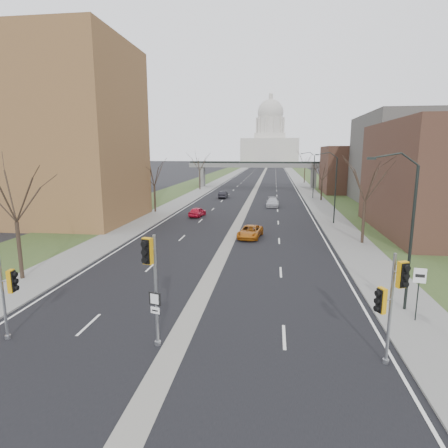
% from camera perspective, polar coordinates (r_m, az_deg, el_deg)
% --- Properties ---
extents(ground, '(700.00, 700.00, 0.00)m').
position_cam_1_polar(ground, '(17.87, -7.86, -18.72)').
color(ground, black).
rests_on(ground, ground).
extents(road_surface, '(20.00, 600.00, 0.01)m').
position_cam_1_polar(road_surface, '(165.23, 6.12, 7.81)').
color(road_surface, black).
rests_on(road_surface, ground).
extents(median_strip, '(1.20, 600.00, 0.02)m').
position_cam_1_polar(median_strip, '(165.23, 6.12, 7.81)').
color(median_strip, gray).
rests_on(median_strip, ground).
extents(sidewalk_right, '(4.00, 600.00, 0.12)m').
position_cam_1_polar(sidewalk_right, '(165.35, 10.32, 7.72)').
color(sidewalk_right, gray).
rests_on(sidewalk_right, ground).
extents(sidewalk_left, '(4.00, 600.00, 0.12)m').
position_cam_1_polar(sidewalk_left, '(165.97, 1.94, 7.90)').
color(sidewalk_left, gray).
rests_on(sidewalk_left, ground).
extents(grass_verge_right, '(8.00, 600.00, 0.10)m').
position_cam_1_polar(grass_verge_right, '(165.73, 12.41, 7.65)').
color(grass_verge_right, '#2B3E1D').
rests_on(grass_verge_right, ground).
extents(grass_verge_left, '(8.00, 600.00, 0.10)m').
position_cam_1_polar(grass_verge_left, '(166.67, -0.13, 7.92)').
color(grass_verge_left, '#2B3E1D').
rests_on(grass_verge_left, ground).
extents(apartment_building, '(25.00, 16.00, 22.00)m').
position_cam_1_polar(apartment_building, '(54.25, -27.06, 12.08)').
color(apartment_building, brown).
rests_on(apartment_building, ground).
extents(commercial_block_mid, '(18.00, 22.00, 15.00)m').
position_cam_1_polar(commercial_block_mid, '(71.01, 27.39, 8.67)').
color(commercial_block_mid, '#56554F').
rests_on(commercial_block_mid, ground).
extents(commercial_block_far, '(14.00, 14.00, 10.00)m').
position_cam_1_polar(commercial_block_far, '(86.84, 19.50, 7.80)').
color(commercial_block_far, '#4C3123').
rests_on(commercial_block_far, ground).
extents(pedestrian_bridge, '(34.00, 3.00, 6.45)m').
position_cam_1_polar(pedestrian_bridge, '(95.12, 5.02, 8.50)').
color(pedestrian_bridge, slate).
rests_on(pedestrian_bridge, ground).
extents(capitol, '(48.00, 42.00, 55.75)m').
position_cam_1_polar(capitol, '(335.11, 7.00, 12.52)').
color(capitol, beige).
rests_on(capitol, ground).
extents(streetlight_near, '(2.61, 0.20, 8.70)m').
position_cam_1_polar(streetlight_near, '(22.05, 25.25, 5.06)').
color(streetlight_near, black).
rests_on(streetlight_near, sidewalk_right).
extents(streetlight_mid, '(2.61, 0.20, 8.70)m').
position_cam_1_polar(streetlight_mid, '(47.44, 15.82, 8.28)').
color(streetlight_mid, black).
rests_on(streetlight_mid, sidewalk_right).
extents(streetlight_far, '(2.61, 0.20, 8.70)m').
position_cam_1_polar(streetlight_far, '(73.26, 12.96, 9.20)').
color(streetlight_far, black).
rests_on(streetlight_far, sidewalk_right).
extents(tree_left_a, '(7.20, 7.20, 9.40)m').
position_cam_1_polar(tree_left_a, '(28.82, -29.52, 5.19)').
color(tree_left_a, '#382B21').
rests_on(tree_left_a, sidewalk_left).
extents(tree_left_b, '(6.75, 6.75, 8.81)m').
position_cam_1_polar(tree_left_b, '(55.76, -10.64, 8.09)').
color(tree_left_b, '#382B21').
rests_on(tree_left_b, sidewalk_left).
extents(tree_left_c, '(7.65, 7.65, 9.99)m').
position_cam_1_polar(tree_left_c, '(88.66, -3.75, 9.77)').
color(tree_left_c, '#382B21').
rests_on(tree_left_c, sidewalk_left).
extents(tree_right_a, '(7.20, 7.20, 9.40)m').
position_cam_1_polar(tree_right_a, '(38.00, 20.92, 6.94)').
color(tree_right_a, '#382B21').
rests_on(tree_right_a, sidewalk_right).
extents(tree_right_b, '(6.30, 6.30, 8.22)m').
position_cam_1_polar(tree_right_b, '(70.54, 14.79, 8.14)').
color(tree_right_b, '#382B21').
rests_on(tree_right_b, sidewalk_right).
extents(tree_right_c, '(7.65, 7.65, 9.99)m').
position_cam_1_polar(tree_right_c, '(110.29, 12.27, 9.77)').
color(tree_right_c, '#382B21').
rests_on(tree_right_c, sidewalk_right).
extents(signal_pole_left, '(0.84, 0.94, 4.87)m').
position_cam_1_polar(signal_pole_left, '(20.10, -30.73, -6.89)').
color(signal_pole_left, gray).
rests_on(signal_pole_left, ground).
extents(signal_pole_median, '(0.70, 0.88, 5.24)m').
position_cam_1_polar(signal_pole_median, '(16.83, -11.00, -7.12)').
color(signal_pole_median, gray).
rests_on(signal_pole_median, ground).
extents(signal_pole_right, '(1.11, 0.80, 4.83)m').
position_cam_1_polar(signal_pole_right, '(16.73, 24.13, -9.81)').
color(signal_pole_right, gray).
rests_on(signal_pole_right, ground).
extents(speed_limit_sign, '(0.61, 0.13, 2.85)m').
position_cam_1_polar(speed_limit_sign, '(21.96, 27.54, -8.21)').
color(speed_limit_sign, black).
rests_on(speed_limit_sign, sidewalk_right).
extents(car_left_near, '(2.05, 4.06, 1.33)m').
position_cam_1_polar(car_left_near, '(51.88, -4.09, 1.87)').
color(car_left_near, red).
rests_on(car_left_near, ground).
extents(car_left_far, '(1.54, 4.14, 1.35)m').
position_cam_1_polar(car_left_far, '(72.74, -0.10, 4.51)').
color(car_left_far, black).
rests_on(car_left_far, ground).
extents(car_right_near, '(2.75, 4.87, 1.29)m').
position_cam_1_polar(car_right_near, '(39.04, 4.00, -1.17)').
color(car_right_near, '#AC5B12').
rests_on(car_right_near, ground).
extents(car_right_mid, '(2.09, 4.91, 1.41)m').
position_cam_1_polar(car_right_mid, '(61.77, 7.41, 3.30)').
color(car_right_mid, '#B0B2B9').
rests_on(car_right_mid, ground).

